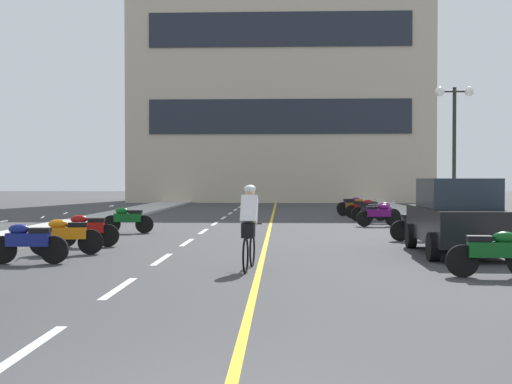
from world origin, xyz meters
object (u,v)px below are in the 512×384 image
object	(u,v)px
motorcycle_13	(353,205)
motorcycle_7	(128,219)
parked_car_near	(457,216)
motorcycle_4	(66,235)
motorcycle_10	(369,210)
motorcycle_12	(355,206)
motorcycle_2	(494,252)
motorcycle_9	(380,212)
motorcycle_3	(28,242)
motorcycle_11	(364,208)
motorcycle_5	(86,229)
street_lamp_mid	(454,124)
motorcycle_6	(418,225)
motorcycle_8	(379,214)
cyclist_rider	(249,225)

from	to	relation	value
motorcycle_13	motorcycle_7	bearing A→B (deg)	-124.63
parked_car_near	motorcycle_4	world-z (taller)	parked_car_near
motorcycle_10	motorcycle_12	xyz separation A→B (m)	(-0.21, 3.73, 0.00)
motorcycle_2	motorcycle_9	size ratio (longest dim) A/B	1.00
motorcycle_3	motorcycle_11	bearing A→B (deg)	61.51
motorcycle_4	motorcycle_5	size ratio (longest dim) A/B	0.99
street_lamp_mid	motorcycle_12	bearing A→B (deg)	113.04
street_lamp_mid	motorcycle_12	world-z (taller)	street_lamp_mid
motorcycle_6	motorcycle_10	xyz separation A→B (m)	(-0.23, 9.16, 0.00)
motorcycle_4	motorcycle_6	bearing A→B (deg)	23.83
motorcycle_4	motorcycle_8	world-z (taller)	same
motorcycle_5	motorcycle_9	size ratio (longest dim) A/B	1.00
parked_car_near	motorcycle_3	distance (m)	9.85
motorcycle_3	parked_car_near	bearing A→B (deg)	12.82
motorcycle_6	motorcycle_12	world-z (taller)	same
motorcycle_12	motorcycle_6	bearing A→B (deg)	-88.04
parked_car_near	motorcycle_13	distance (m)	18.61
motorcycle_10	motorcycle_8	bearing A→B (deg)	-91.28
motorcycle_7	cyclist_rider	world-z (taller)	cyclist_rider
motorcycle_3	motorcycle_13	size ratio (longest dim) A/B	1.01
motorcycle_9	motorcycle_12	size ratio (longest dim) A/B	1.00
motorcycle_5	motorcycle_8	size ratio (longest dim) A/B	1.00
street_lamp_mid	motorcycle_7	size ratio (longest dim) A/B	3.03
motorcycle_5	motorcycle_9	distance (m)	13.39
motorcycle_6	motorcycle_7	distance (m)	9.39
motorcycle_13	street_lamp_mid	bearing A→B (deg)	-72.77
motorcycle_12	street_lamp_mid	bearing A→B (deg)	-66.96
street_lamp_mid	motorcycle_13	xyz separation A→B (m)	(-2.84, 9.15, -3.42)
motorcycle_4	cyclist_rider	bearing A→B (deg)	-28.17
motorcycle_2	motorcycle_5	size ratio (longest dim) A/B	1.00
parked_car_near	motorcycle_2	size ratio (longest dim) A/B	2.48
motorcycle_8	street_lamp_mid	bearing A→B (deg)	2.11
motorcycle_7	motorcycle_8	world-z (taller)	same
motorcycle_3	motorcycle_5	xyz separation A→B (m)	(0.22, 3.54, 0.00)
motorcycle_8	motorcycle_9	bearing A→B (deg)	80.62
motorcycle_6	motorcycle_7	world-z (taller)	same
motorcycle_2	motorcycle_4	bearing A→B (deg)	159.59
street_lamp_mid	motorcycle_13	size ratio (longest dim) A/B	3.06
motorcycle_5	motorcycle_11	xyz separation A→B (m)	(8.94, 13.33, 0.00)
motorcycle_8	cyclist_rider	size ratio (longest dim) A/B	0.96
motorcycle_13	cyclist_rider	distance (m)	21.91
cyclist_rider	motorcycle_10	bearing A→B (deg)	74.21
motorcycle_8	motorcycle_12	xyz separation A→B (m)	(-0.14, 7.08, 0.00)
motorcycle_9	cyclist_rider	xyz separation A→B (m)	(-4.62, -14.01, 0.41)
motorcycle_7	motorcycle_8	xyz separation A→B (m)	(8.79, 3.46, 0.00)
motorcycle_6	motorcycle_10	distance (m)	9.16
motorcycle_4	motorcycle_10	world-z (taller)	same
motorcycle_2	motorcycle_7	world-z (taller)	same
parked_car_near	motorcycle_4	size ratio (longest dim) A/B	2.53
street_lamp_mid	motorcycle_4	xyz separation A→B (m)	(-11.63, -9.93, -3.42)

